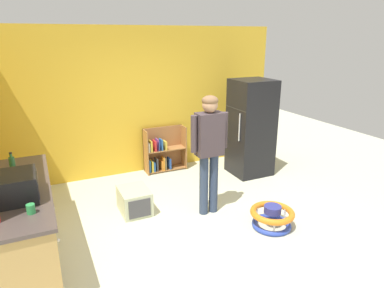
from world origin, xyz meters
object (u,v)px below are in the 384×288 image
Objects in this scene: green_cup at (31,209)px; orange_cup at (30,173)px; bookshelf at (162,153)px; refrigerator at (251,128)px; standing_person at (209,144)px; pet_carrier at (135,201)px; microwave at (19,186)px; baby_walker at (272,217)px; banana_bunch at (20,182)px; kitchen_counter at (25,223)px; green_glass_bottle at (12,164)px.

orange_cup is at bearing 90.04° from green_cup.
bookshelf is 8.95× the size of green_cup.
refrigerator is 1.78m from standing_person.
pet_carrier is 1.86m from microwave.
microwave reaches higher than baby_walker.
banana_bunch is 1.67× the size of orange_cup.
microwave reaches higher than kitchen_counter.
green_cup is (0.11, -0.70, 0.50)m from kitchen_counter.
kitchen_counter reaches higher than baby_walker.
baby_walker is (-0.83, -1.79, -0.73)m from refrigerator.
standing_person reaches higher than kitchen_counter.
refrigerator reaches higher than pet_carrier.
refrigerator is at bearing 65.10° from baby_walker.
refrigerator is 2.59m from pet_carrier.
standing_person is 2.91× the size of baby_walker.
refrigerator reaches higher than microwave.
standing_person is 7.14× the size of green_glass_bottle.
pet_carrier reaches higher than baby_walker.
green_cup is (0.11, -0.80, 0.02)m from banana_bunch.
orange_cup is at bearing -144.25° from bookshelf.
orange_cup is at bearing -169.13° from pet_carrier.
banana_bunch is at bearing 165.32° from baby_walker.
kitchen_counter is 0.80m from green_glass_bottle.
banana_bunch is 0.64× the size of green_glass_bottle.
banana_bunch is at bearing -165.44° from refrigerator.
refrigerator is at bearing 14.56° from banana_bunch.
pet_carrier is 1.72m from green_glass_bottle.
banana_bunch is (-2.38, -1.81, 0.57)m from bookshelf.
bookshelf is 2.87m from green_glass_bottle.
green_cup is (-2.27, -2.60, 0.59)m from bookshelf.
baby_walker is at bearing -114.90° from refrigerator.
standing_person reaches higher than baby_walker.
kitchen_counter is at bearing 99.27° from green_cup.
standing_person is 2.44m from microwave.
orange_cup reaches higher than banana_bunch.
pet_carrier is at bearing 154.46° from standing_person.
green_cup reaches higher than baby_walker.
microwave reaches higher than bookshelf.
pet_carrier is (-2.42, -0.58, -0.71)m from refrigerator.
refrigerator is 3.84m from orange_cup.
green_glass_bottle reaches higher than baby_walker.
green_glass_bottle is 2.59× the size of orange_cup.
microwave reaches higher than orange_cup.
standing_person is at bearing 17.85° from green_cup.
kitchen_counter is 0.49m from banana_bunch.
standing_person is 18.50× the size of green_cup.
refrigerator reaches higher than bookshelf.
green_cup reaches higher than bookshelf.
refrigerator reaches higher than green_glass_bottle.
orange_cup is (-2.91, 0.96, 0.79)m from baby_walker.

